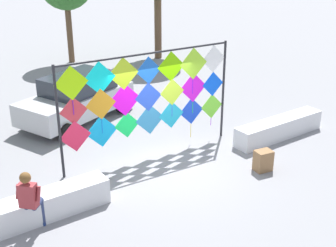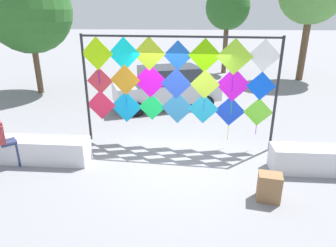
% 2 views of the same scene
% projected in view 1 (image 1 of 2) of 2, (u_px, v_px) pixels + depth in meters
% --- Properties ---
extents(ground, '(120.00, 120.00, 0.00)m').
position_uv_depth(ground, '(169.00, 165.00, 12.13)').
color(ground, gray).
extents(plaza_ledge_left, '(3.23, 0.59, 0.60)m').
position_uv_depth(plaza_ledge_left, '(37.00, 208.00, 9.68)').
color(plaza_ledge_left, silver).
rests_on(plaza_ledge_left, ground).
extents(plaza_ledge_right, '(3.23, 0.59, 0.60)m').
position_uv_depth(plaza_ledge_right, '(279.00, 128.00, 13.69)').
color(plaza_ledge_right, silver).
rests_on(plaza_ledge_right, ground).
extents(kite_display_rack, '(5.10, 0.41, 2.96)m').
position_uv_depth(kite_display_rack, '(148.00, 93.00, 12.00)').
color(kite_display_rack, '#232328').
rests_on(kite_display_rack, ground).
extents(seated_vendor, '(0.69, 0.69, 1.45)m').
position_uv_depth(seated_vendor, '(31.00, 196.00, 9.09)').
color(seated_vendor, navy).
rests_on(seated_vendor, ground).
extents(parked_car, '(4.32, 3.04, 1.54)m').
position_uv_depth(parked_car, '(77.00, 98.00, 14.83)').
color(parked_car, '#B7B7BC').
rests_on(parked_car, ground).
extents(cardboard_box_large, '(0.49, 0.40, 0.56)m').
position_uv_depth(cardboard_box_large, '(263.00, 161.00, 11.75)').
color(cardboard_box_large, olive).
rests_on(cardboard_box_large, ground).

